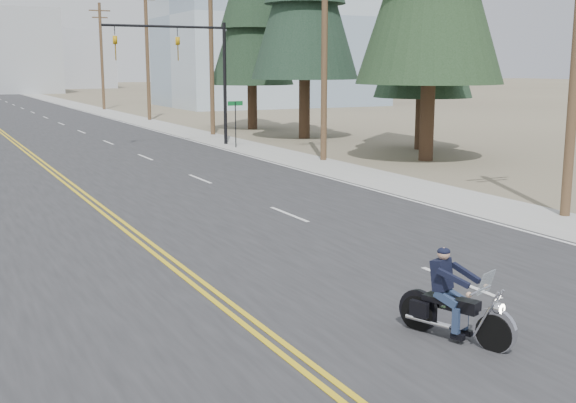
# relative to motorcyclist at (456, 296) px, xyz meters

# --- Properties ---
(sidewalk_right) EXTENTS (3.00, 200.00, 0.01)m
(sidewalk_right) POSITION_rel_motorcyclist_xyz_m (8.73, 68.52, -0.78)
(sidewalk_right) COLOR #A5A5A0
(sidewalk_right) RESTS_ON ground
(traffic_mast_right) EXTENTS (7.10, 0.26, 7.00)m
(traffic_mast_right) POSITION_rel_motorcyclist_xyz_m (6.20, 30.52, 4.15)
(traffic_mast_right) COLOR black
(traffic_mast_right) RESTS_ON ground
(street_sign) EXTENTS (0.90, 0.06, 2.62)m
(street_sign) POSITION_rel_motorcyclist_xyz_m (8.03, 28.52, 1.02)
(street_sign) COLOR black
(street_sign) RESTS_ON ground
(utility_pole_b) EXTENTS (2.20, 0.30, 11.50)m
(utility_pole_b) POSITION_rel_motorcyclist_xyz_m (9.73, 21.52, 5.20)
(utility_pole_b) COLOR brown
(utility_pole_b) RESTS_ON ground
(utility_pole_c) EXTENTS (2.20, 0.30, 11.00)m
(utility_pole_c) POSITION_rel_motorcyclist_xyz_m (9.73, 36.52, 4.95)
(utility_pole_c) COLOR brown
(utility_pole_c) RESTS_ON ground
(utility_pole_d) EXTENTS (2.20, 0.30, 11.50)m
(utility_pole_d) POSITION_rel_motorcyclist_xyz_m (9.73, 51.52, 5.20)
(utility_pole_d) COLOR brown
(utility_pole_d) RESTS_ON ground
(utility_pole_e) EXTENTS (2.20, 0.30, 11.00)m
(utility_pole_e) POSITION_rel_motorcyclist_xyz_m (9.73, 68.52, 4.95)
(utility_pole_e) COLOR brown
(utility_pole_e) RESTS_ON ground
(glass_building) EXTENTS (24.00, 16.00, 20.00)m
(glass_building) POSITION_rel_motorcyclist_xyz_m (29.23, 68.52, 9.22)
(glass_building) COLOR #9EB5CC
(glass_building) RESTS_ON ground
(haze_bldg_b) EXTENTS (18.00, 14.00, 14.00)m
(haze_bldg_b) POSITION_rel_motorcyclist_xyz_m (5.23, 123.52, 6.22)
(haze_bldg_b) COLOR #ADB2B7
(haze_bldg_b) RESTS_ON ground
(haze_bldg_c) EXTENTS (16.00, 12.00, 18.00)m
(haze_bldg_c) POSITION_rel_motorcyclist_xyz_m (37.23, 108.52, 8.22)
(haze_bldg_c) COLOR #B7BCC6
(haze_bldg_c) RESTS_ON ground
(haze_bldg_e) EXTENTS (14.00, 14.00, 12.00)m
(haze_bldg_e) POSITION_rel_motorcyclist_xyz_m (22.23, 148.52, 5.22)
(haze_bldg_e) COLOR #B7BCC6
(haze_bldg_e) RESTS_ON ground
(motorcyclist) EXTENTS (1.52, 2.18, 1.57)m
(motorcyclist) POSITION_rel_motorcyclist_xyz_m (0.00, 0.00, 0.00)
(motorcyclist) COLOR black
(motorcyclist) RESTS_ON ground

